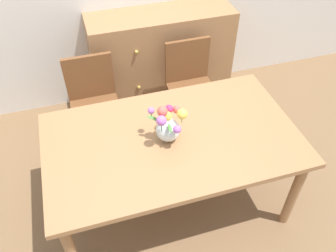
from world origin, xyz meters
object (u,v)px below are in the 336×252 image
object	(u,v)px
chair_left	(94,100)
dresser	(161,59)
chair_right	(190,82)
dining_table	(172,145)
flower_vase	(168,125)

from	to	relation	value
chair_left	dresser	bearing A→B (deg)	-148.15
dresser	chair_left	bearing A→B (deg)	-148.15
chair_right	chair_left	bearing A→B (deg)	0.00
chair_left	chair_right	distance (m)	0.90
dining_table	flower_vase	distance (m)	0.20
chair_right	flower_vase	xyz separation A→B (m)	(-0.48, -0.86, 0.35)
dresser	flower_vase	xyz separation A→B (m)	(-0.33, -1.33, 0.37)
dining_table	dresser	world-z (taller)	dresser
chair_left	flower_vase	size ratio (longest dim) A/B	3.16
chair_left	dresser	distance (m)	0.89
dresser	dining_table	bearing A→B (deg)	-102.93
chair_left	flower_vase	xyz separation A→B (m)	(0.42, -0.86, 0.35)
dresser	flower_vase	distance (m)	1.42
chair_left	dining_table	bearing A→B (deg)	117.60
dining_table	dresser	size ratio (longest dim) A/B	1.26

